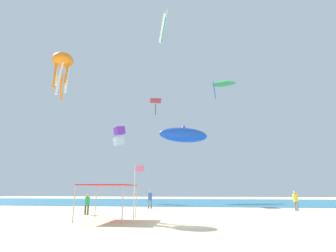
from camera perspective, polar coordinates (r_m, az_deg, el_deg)
The scene contains 13 objects.
ground at distance 15.67m, azimuth 4.95°, elevation -21.37°, with size 110.00×110.00×0.10m, color beige.
ocean_strip at distance 42.16m, azimuth 6.21°, elevation -16.70°, with size 110.00×24.46×0.03m, color #1E6B93.
canopy_tent at distance 17.68m, azimuth -13.28°, elevation -13.12°, with size 3.06×3.37×2.24m.
person_near_tent at distance 27.41m, azimuth 26.89°, elevation -14.53°, with size 0.43×0.47×1.80m.
person_leftmost at distance 21.91m, azimuth -17.82°, elevation -16.12°, with size 0.41×0.38×1.59m.
person_rightmost at distance 27.66m, azimuth -4.11°, elevation -15.95°, with size 0.43×0.43×1.80m.
banner_flag at distance 15.54m, azimuth -7.33°, elevation -13.68°, with size 0.61×0.06×3.34m.
kite_diamond_red at distance 40.87m, azimuth -2.80°, elevation 5.56°, with size 2.11×2.11×2.49m.
kite_octopus_orange at distance 28.75m, azimuth -22.75°, elevation 13.15°, with size 2.32×2.32×4.80m.
kite_inflatable_blue at distance 42.52m, azimuth 3.58°, elevation -2.00°, with size 9.03×6.25×3.43m.
kite_delta_green at distance 43.15m, azimuth 12.52°, elevation 9.66°, with size 4.56×4.61×3.17m.
kite_parafoil_white at distance 30.53m, azimuth -1.04°, elevation 21.61°, with size 1.50×3.87×2.38m.
kite_box_purple at distance 41.83m, azimuth -10.98°, elevation -2.22°, with size 2.19×2.16×3.28m.
Camera 1 is at (0.56, -15.54, 1.93)m, focal length 26.94 mm.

